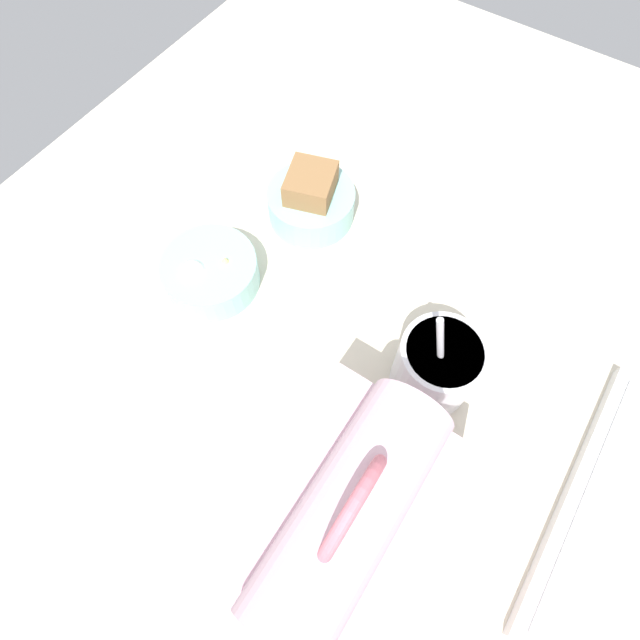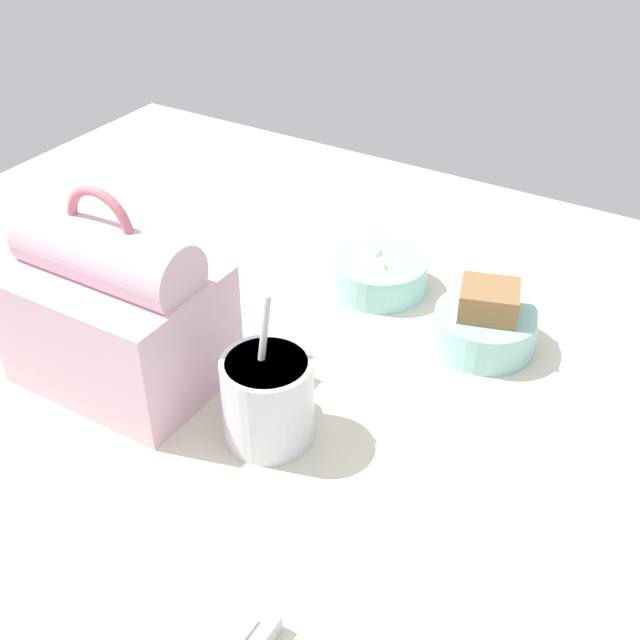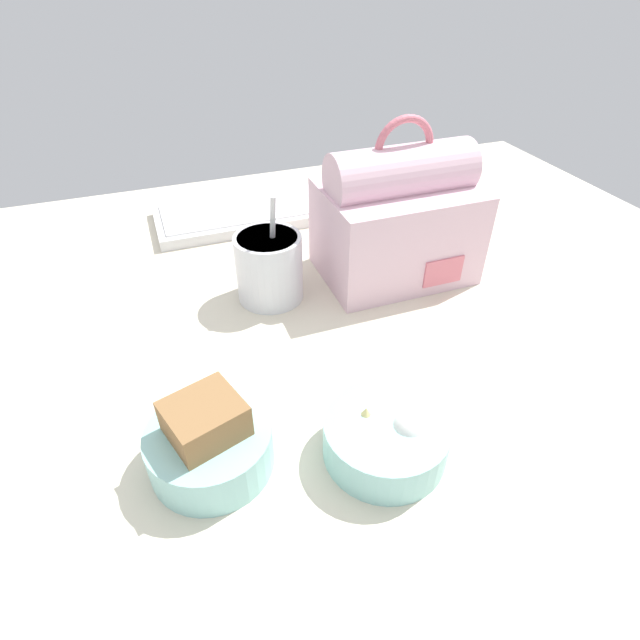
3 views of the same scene
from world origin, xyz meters
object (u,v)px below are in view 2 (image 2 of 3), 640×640
(bento_bowl_snacks, at_px, (379,273))
(lunch_bag, at_px, (116,311))
(soup_cup, at_px, (268,398))
(bento_bowl_sandwich, at_px, (486,324))
(keyboard, at_px, (65,602))

(bento_bowl_snacks, bearing_deg, lunch_bag, 61.95)
(soup_cup, bearing_deg, lunch_bag, 0.32)
(bento_bowl_snacks, bearing_deg, bento_bowl_sandwich, 164.28)
(keyboard, bearing_deg, soup_cup, -95.93)
(soup_cup, bearing_deg, keyboard, 84.07)
(lunch_bag, relative_size, soup_cup, 1.46)
(soup_cup, height_order, bento_bowl_sandwich, soup_cup)
(bento_bowl_snacks, bearing_deg, keyboard, 90.49)
(keyboard, height_order, lunch_bag, lunch_bag)
(lunch_bag, distance_m, soup_cup, 0.19)
(keyboard, xyz_separation_m, bento_bowl_snacks, (0.00, -0.54, 0.01))
(keyboard, relative_size, bento_bowl_snacks, 2.64)
(keyboard, relative_size, lunch_bag, 1.39)
(keyboard, xyz_separation_m, soup_cup, (-0.03, -0.25, 0.04))
(lunch_bag, relative_size, bento_bowl_snacks, 1.90)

